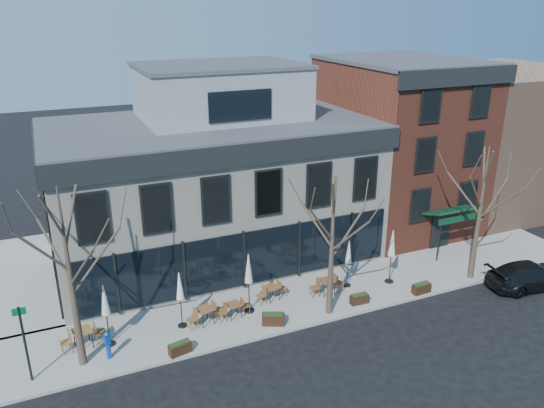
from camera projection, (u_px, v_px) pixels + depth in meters
name	position (u px, v px, depth m)	size (l,w,h in m)	color
ground	(244.00, 290.00, 28.42)	(120.00, 120.00, 0.00)	black
sidewalk_front	(317.00, 296.00, 27.77)	(33.50, 4.70, 0.15)	gray
sidewalk_side	(16.00, 280.00, 29.32)	(4.50, 12.00, 0.15)	gray
corner_building	(213.00, 180.00, 31.12)	(18.39, 10.39, 11.10)	beige
red_brick_building	(397.00, 143.00, 35.57)	(8.20, 11.78, 11.18)	brown
bg_building	(497.00, 136.00, 40.42)	(12.00, 12.00, 10.00)	#8C664C
tree_corner	(71.00, 277.00, 20.99)	(3.93, 3.98, 7.92)	#382B21
tree_mid	(332.00, 245.00, 24.86)	(3.50, 3.55, 7.04)	#382B21
tree_right	(480.00, 212.00, 28.15)	(3.72, 3.77, 7.48)	#382B21
sign_pole	(24.00, 340.00, 20.75)	(0.50, 0.10, 3.40)	black
parked_sedan	(531.00, 275.00, 28.53)	(2.00, 4.91, 1.43)	black
call_box	(108.00, 344.00, 22.50)	(0.27, 0.26, 1.33)	#0C39A6
cafe_set_0	(83.00, 336.00, 23.31)	(2.03, 0.91, 1.04)	brown
cafe_set_1	(205.00, 314.00, 25.05)	(1.93, 0.92, 0.99)	brown
cafe_set_2	(234.00, 309.00, 25.58)	(1.72, 0.75, 0.89)	brown
cafe_set_3	(272.00, 291.00, 27.09)	(1.79, 0.82, 0.92)	brown
cafe_set_4	(327.00, 285.00, 27.63)	(1.91, 0.79, 1.00)	brown
umbrella_0	(105.00, 303.00, 22.91)	(0.48, 0.48, 2.99)	black
umbrella_1	(180.00, 289.00, 24.31)	(0.45, 0.45, 2.82)	black
umbrella_2	(249.00, 272.00, 25.44)	(0.50, 0.50, 3.12)	black
umbrella_3	(349.00, 255.00, 27.94)	(0.42, 0.42, 2.64)	black
umbrella_4	(392.00, 246.00, 28.23)	(0.49, 0.49, 3.07)	black
planter_0	(180.00, 348.00, 22.96)	(1.05, 0.59, 0.56)	#311E10
planter_1	(273.00, 319.00, 25.04)	(1.15, 0.83, 0.60)	black
planter_2	(359.00, 299.00, 26.82)	(0.96, 0.42, 0.53)	black
planter_3	(421.00, 288.00, 27.80)	(1.02, 0.43, 0.57)	black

